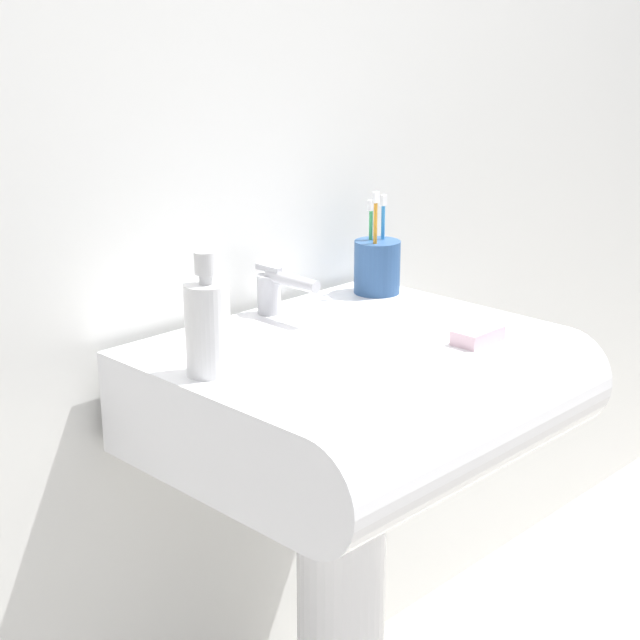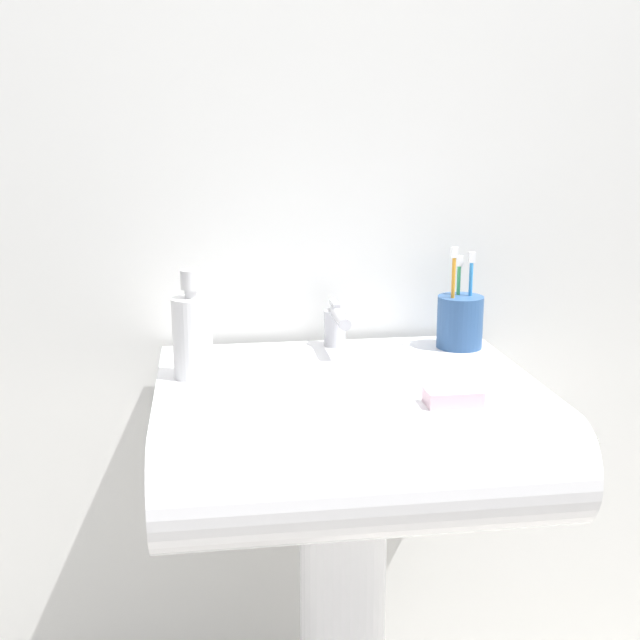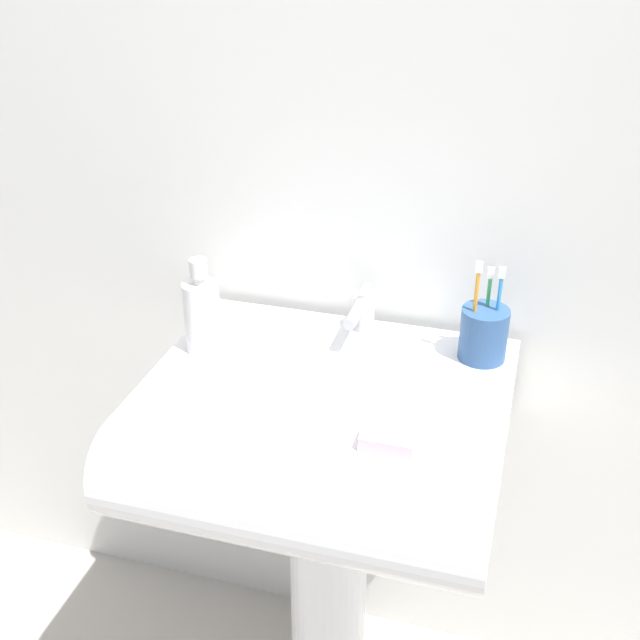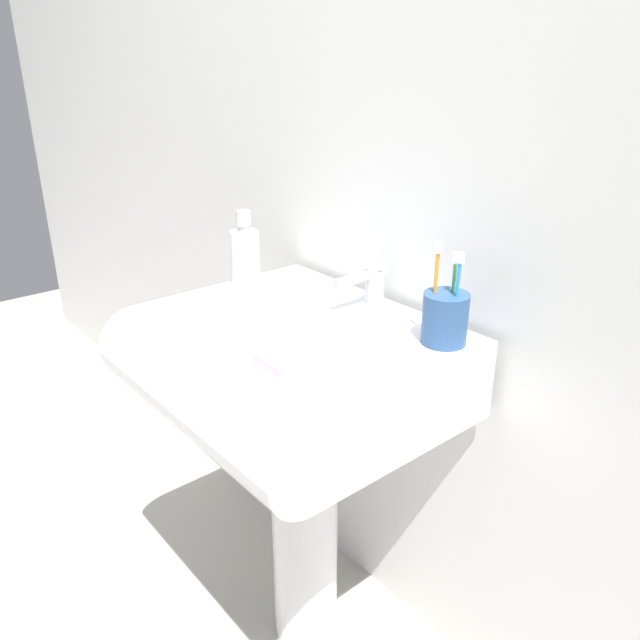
% 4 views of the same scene
% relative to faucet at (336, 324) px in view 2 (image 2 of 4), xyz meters
% --- Properties ---
extents(wall_back, '(5.00, 0.05, 2.40)m').
position_rel_faucet_xyz_m(wall_back, '(-0.01, 0.10, 0.29)').
color(wall_back, silver).
rests_on(wall_back, ground).
extents(sink_basin, '(0.63, 0.55, 0.17)m').
position_rel_faucet_xyz_m(sink_basin, '(-0.01, -0.24, -0.13)').
color(sink_basin, white).
rests_on(sink_basin, sink_pedestal).
extents(faucet, '(0.04, 0.14, 0.09)m').
position_rel_faucet_xyz_m(faucet, '(0.00, 0.00, 0.00)').
color(faucet, '#B7B7BC').
rests_on(faucet, sink_basin).
extents(toothbrush_cup, '(0.09, 0.09, 0.20)m').
position_rel_faucet_xyz_m(toothbrush_cup, '(0.23, -0.03, 0.00)').
color(toothbrush_cup, '#2D5184').
rests_on(toothbrush_cup, sink_basin).
extents(soap_bottle, '(0.07, 0.07, 0.18)m').
position_rel_faucet_xyz_m(soap_bottle, '(-0.27, -0.14, 0.03)').
color(soap_bottle, white).
rests_on(soap_bottle, sink_basin).
extents(bar_soap, '(0.09, 0.05, 0.02)m').
position_rel_faucet_xyz_m(bar_soap, '(0.12, -0.34, -0.04)').
color(bar_soap, silver).
rests_on(bar_soap, sink_basin).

